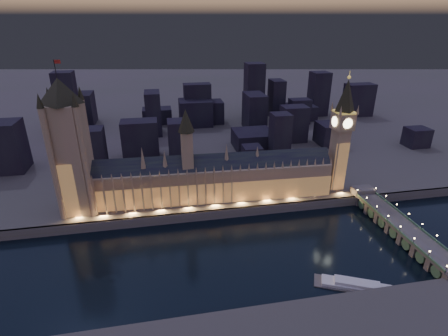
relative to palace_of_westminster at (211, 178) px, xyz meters
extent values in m
plane|color=black|center=(4.46, -61.74, -26.37)|extent=(2000.00, 2000.00, 0.00)
cube|color=#44473C|center=(4.46, 458.26, -22.37)|extent=(2000.00, 960.00, 8.00)
cube|color=#534F42|center=(4.46, -20.74, -22.37)|extent=(2000.00, 2.50, 8.00)
cube|color=gray|center=(0.91, 0.26, -4.37)|extent=(200.60, 27.34, 28.00)
cube|color=#B47E44|center=(0.91, -9.99, -9.37)|extent=(200.00, 0.50, 18.00)
cube|color=black|center=(0.91, 0.26, 12.63)|extent=(200.46, 23.61, 16.26)
cube|color=gray|center=(-19.09, 0.26, 25.63)|extent=(9.00, 9.00, 32.00)
cone|color=black|center=(-19.09, 0.26, 50.63)|extent=(13.00, 13.00, 18.00)
cube|color=gray|center=(-99.09, -10.34, -4.37)|extent=(1.20, 1.20, 28.00)
cone|color=gray|center=(-99.09, -9.74, 12.63)|extent=(2.00, 2.00, 6.00)
cube|color=gray|center=(-91.95, -10.34, -4.37)|extent=(1.20, 1.20, 28.00)
cone|color=gray|center=(-91.95, -9.74, 12.63)|extent=(2.00, 2.00, 6.00)
cube|color=gray|center=(-84.81, -10.34, -4.37)|extent=(1.20, 1.20, 28.00)
cone|color=gray|center=(-84.81, -9.74, 12.63)|extent=(2.00, 2.00, 6.00)
cube|color=gray|center=(-77.66, -10.34, -4.37)|extent=(1.20, 1.20, 28.00)
cone|color=gray|center=(-77.66, -9.74, 12.63)|extent=(2.00, 2.00, 6.00)
cube|color=gray|center=(-70.52, -10.34, -4.37)|extent=(1.20, 1.20, 28.00)
cone|color=gray|center=(-70.52, -9.74, 12.63)|extent=(2.00, 2.00, 6.00)
cube|color=gray|center=(-63.38, -10.34, -4.37)|extent=(1.20, 1.20, 28.00)
cone|color=gray|center=(-63.38, -9.74, 12.63)|extent=(2.00, 2.00, 6.00)
cube|color=gray|center=(-56.24, -10.34, -4.37)|extent=(1.20, 1.20, 28.00)
cone|color=gray|center=(-56.24, -9.74, 12.63)|extent=(2.00, 2.00, 6.00)
cube|color=gray|center=(-49.09, -10.34, -4.37)|extent=(1.20, 1.20, 28.00)
cone|color=gray|center=(-49.09, -9.74, 12.63)|extent=(2.00, 2.00, 6.00)
cube|color=gray|center=(-41.95, -10.34, -4.37)|extent=(1.20, 1.20, 28.00)
cone|color=gray|center=(-41.95, -9.74, 12.63)|extent=(2.00, 2.00, 6.00)
cube|color=gray|center=(-34.81, -10.34, -4.37)|extent=(1.20, 1.20, 28.00)
cone|color=gray|center=(-34.81, -9.74, 12.63)|extent=(2.00, 2.00, 6.00)
cube|color=gray|center=(-27.66, -10.34, -4.37)|extent=(1.20, 1.20, 28.00)
cone|color=gray|center=(-27.66, -9.74, 12.63)|extent=(2.00, 2.00, 6.00)
cube|color=gray|center=(-20.52, -10.34, -4.37)|extent=(1.20, 1.20, 28.00)
cone|color=gray|center=(-20.52, -9.74, 12.63)|extent=(2.00, 2.00, 6.00)
cube|color=gray|center=(-13.38, -10.34, -4.37)|extent=(1.20, 1.20, 28.00)
cone|color=gray|center=(-13.38, -9.74, 12.63)|extent=(2.00, 2.00, 6.00)
cube|color=gray|center=(-6.24, -10.34, -4.37)|extent=(1.20, 1.20, 28.00)
cone|color=gray|center=(-6.24, -9.74, 12.63)|extent=(2.00, 2.00, 6.00)
cube|color=gray|center=(0.91, -10.34, -4.37)|extent=(1.20, 1.20, 28.00)
cone|color=gray|center=(0.91, -9.74, 12.63)|extent=(2.00, 2.00, 6.00)
cube|color=gray|center=(8.05, -10.34, -4.37)|extent=(1.20, 1.20, 28.00)
cone|color=gray|center=(8.05, -9.74, 12.63)|extent=(2.00, 2.00, 6.00)
cube|color=gray|center=(15.19, -10.34, -4.37)|extent=(1.20, 1.20, 28.00)
cone|color=gray|center=(15.19, -9.74, 12.63)|extent=(2.00, 2.00, 6.00)
cube|color=gray|center=(22.34, -10.34, -4.37)|extent=(1.20, 1.20, 28.00)
cone|color=gray|center=(22.34, -9.74, 12.63)|extent=(2.00, 2.00, 6.00)
cube|color=gray|center=(29.48, -10.34, -4.37)|extent=(1.20, 1.20, 28.00)
cone|color=gray|center=(29.48, -9.74, 12.63)|extent=(2.00, 2.00, 6.00)
cube|color=gray|center=(36.62, -10.34, -4.37)|extent=(1.20, 1.20, 28.00)
cone|color=gray|center=(36.62, -9.74, 12.63)|extent=(2.00, 2.00, 6.00)
cube|color=gray|center=(43.76, -10.34, -4.37)|extent=(1.20, 1.20, 28.00)
cone|color=gray|center=(43.76, -9.74, 12.63)|extent=(2.00, 2.00, 6.00)
cube|color=gray|center=(50.91, -10.34, -4.37)|extent=(1.20, 1.20, 28.00)
cone|color=gray|center=(50.91, -9.74, 12.63)|extent=(2.00, 2.00, 6.00)
cube|color=gray|center=(58.05, -10.34, -4.37)|extent=(1.20, 1.20, 28.00)
cone|color=gray|center=(58.05, -9.74, 12.63)|extent=(2.00, 2.00, 6.00)
cube|color=gray|center=(65.19, -10.34, -4.37)|extent=(1.20, 1.20, 28.00)
cone|color=gray|center=(65.19, -9.74, 12.63)|extent=(2.00, 2.00, 6.00)
cube|color=gray|center=(72.34, -10.34, -4.37)|extent=(1.20, 1.20, 28.00)
cone|color=gray|center=(72.34, -9.74, 12.63)|extent=(2.00, 2.00, 6.00)
cube|color=gray|center=(79.48, -10.34, -4.37)|extent=(1.20, 1.20, 28.00)
cone|color=gray|center=(79.48, -9.74, 12.63)|extent=(2.00, 2.00, 6.00)
cube|color=gray|center=(86.62, -10.34, -4.37)|extent=(1.20, 1.20, 28.00)
cone|color=gray|center=(86.62, -9.74, 12.63)|extent=(2.00, 2.00, 6.00)
cube|color=gray|center=(93.76, -10.34, -4.37)|extent=(1.20, 1.20, 28.00)
cone|color=gray|center=(93.76, -9.74, 12.63)|extent=(2.00, 2.00, 6.00)
cube|color=gray|center=(100.91, -10.34, -4.37)|extent=(1.20, 1.20, 28.00)
cone|color=gray|center=(100.91, -9.74, 12.63)|extent=(2.00, 2.00, 6.00)
cone|color=gray|center=(-54.09, 0.26, 22.63)|extent=(4.40, 4.40, 18.00)
cone|color=gray|center=(-37.09, 0.26, 20.63)|extent=(4.40, 4.40, 14.00)
cone|color=gray|center=(12.91, 0.26, 21.63)|extent=(4.40, 4.40, 16.00)
cone|color=gray|center=(38.91, 0.26, 19.63)|extent=(4.40, 4.40, 12.00)
cube|color=gray|center=(-105.54, 0.26, 24.57)|extent=(25.37, 25.37, 85.87)
cube|color=#B47E44|center=(-105.54, -10.94, 3.63)|extent=(22.00, 0.50, 44.00)
cone|color=black|center=(-105.54, 0.26, 76.50)|extent=(31.68, 31.68, 18.00)
cylinder|color=black|center=(-105.54, 0.26, 91.50)|extent=(0.50, 0.50, 12.00)
cube|color=#A61F18|center=(-103.34, 0.26, 96.00)|extent=(4.00, 0.15, 2.50)
cylinder|color=gray|center=(-116.54, -10.74, 24.57)|extent=(4.40, 4.40, 85.87)
cone|color=black|center=(-116.54, -10.74, 72.50)|extent=(5.20, 5.20, 10.00)
cylinder|color=gray|center=(-116.54, 11.26, 24.57)|extent=(4.40, 4.40, 85.87)
cone|color=black|center=(-116.54, 11.26, 72.50)|extent=(5.20, 5.20, 10.00)
cylinder|color=gray|center=(-94.54, -10.74, 24.57)|extent=(4.40, 4.40, 85.87)
cone|color=black|center=(-94.54, -10.74, 72.50)|extent=(5.20, 5.20, 10.00)
cylinder|color=gray|center=(-94.54, 11.26, 24.57)|extent=(4.40, 4.40, 85.87)
cone|color=black|center=(-94.54, 11.26, 72.50)|extent=(5.20, 5.20, 10.00)
cube|color=gray|center=(112.46, 0.26, 8.80)|extent=(13.19, 13.19, 54.34)
cube|color=#B47E44|center=(112.46, -5.94, 3.63)|extent=(12.00, 0.50, 44.00)
cube|color=gray|center=(112.46, 0.26, 43.27)|extent=(15.00, 15.00, 14.59)
cube|color=#F2C64C|center=(112.46, 0.26, 51.16)|extent=(15.75, 15.75, 1.20)
cone|color=black|center=(112.46, 0.26, 64.76)|extent=(18.00, 18.00, 26.00)
sphere|color=#F2C64C|center=(112.46, 0.26, 79.26)|extent=(2.80, 2.80, 2.80)
cylinder|color=#F2C64C|center=(112.46, 0.26, 81.76)|extent=(0.40, 0.40, 5.00)
cylinder|color=#FFF2BF|center=(112.46, -7.49, 43.27)|extent=(8.40, 0.50, 8.40)
cylinder|color=#FFF2BF|center=(112.46, 8.01, 43.27)|extent=(8.40, 0.50, 8.40)
cylinder|color=#FFF2BF|center=(104.71, 0.26, 43.27)|extent=(0.50, 8.40, 8.40)
cylinder|color=#FFF2BF|center=(120.21, 0.26, 43.27)|extent=(0.50, 8.40, 8.40)
cone|color=gray|center=(104.96, -7.24, 54.56)|extent=(2.60, 2.60, 8.00)
cone|color=gray|center=(104.96, 7.76, 54.56)|extent=(2.60, 2.60, 8.00)
cone|color=gray|center=(119.96, -7.24, 54.56)|extent=(2.60, 2.60, 8.00)
cone|color=gray|center=(119.96, 7.76, 54.56)|extent=(2.60, 2.60, 8.00)
cube|color=#534F42|center=(130.82, -71.74, -16.87)|extent=(18.03, 100.00, 1.60)
cube|color=#305746|center=(122.21, -71.74, -15.47)|extent=(0.80, 100.00, 1.60)
cube|color=#305746|center=(139.44, -71.74, -15.47)|extent=(0.80, 100.00, 1.60)
cube|color=#534F42|center=(130.82, -16.74, -17.62)|extent=(18.03, 12.00, 9.50)
cylinder|color=black|center=(122.21, -121.74, -13.67)|extent=(0.30, 0.30, 4.40)
sphere|color=#FFD88C|center=(122.21, -121.74, -11.37)|extent=(1.00, 1.00, 1.00)
cube|color=#534F42|center=(130.82, -107.45, -22.02)|extent=(16.23, 4.00, 9.50)
cylinder|color=black|center=(122.21, -107.45, -13.67)|extent=(0.30, 0.30, 4.40)
sphere|color=#FFD88C|center=(122.21, -107.45, -11.37)|extent=(1.00, 1.00, 1.00)
cube|color=#534F42|center=(130.82, -93.16, -22.02)|extent=(16.23, 4.00, 9.50)
cylinder|color=black|center=(122.21, -93.16, -13.67)|extent=(0.30, 0.30, 4.40)
sphere|color=#FFD88C|center=(122.21, -93.16, -11.37)|extent=(1.00, 1.00, 1.00)
cylinder|color=black|center=(139.44, -93.16, -13.67)|extent=(0.30, 0.30, 4.40)
sphere|color=#FFD88C|center=(139.44, -93.16, -11.37)|extent=(1.00, 1.00, 1.00)
cube|color=#534F42|center=(130.82, -78.88, -22.02)|extent=(16.23, 4.00, 9.50)
cylinder|color=black|center=(122.21, -78.88, -13.67)|extent=(0.30, 0.30, 4.40)
sphere|color=#FFD88C|center=(122.21, -78.88, -11.37)|extent=(1.00, 1.00, 1.00)
cylinder|color=black|center=(139.44, -78.88, -13.67)|extent=(0.30, 0.30, 4.40)
sphere|color=#FFD88C|center=(139.44, -78.88, -11.37)|extent=(1.00, 1.00, 1.00)
cube|color=#534F42|center=(130.82, -64.59, -22.02)|extent=(16.23, 4.00, 9.50)
cylinder|color=black|center=(122.21, -64.59, -13.67)|extent=(0.30, 0.30, 4.40)
sphere|color=#FFD88C|center=(122.21, -64.59, -11.37)|extent=(1.00, 1.00, 1.00)
cylinder|color=black|center=(139.44, -64.59, -13.67)|extent=(0.30, 0.30, 4.40)
sphere|color=#FFD88C|center=(139.44, -64.59, -11.37)|extent=(1.00, 1.00, 1.00)
cube|color=#534F42|center=(130.82, -50.31, -22.02)|extent=(16.23, 4.00, 9.50)
cylinder|color=black|center=(122.21, -50.31, -13.67)|extent=(0.30, 0.30, 4.40)
sphere|color=#FFD88C|center=(122.21, -50.31, -11.37)|extent=(1.00, 1.00, 1.00)
cylinder|color=black|center=(139.44, -50.31, -13.67)|extent=(0.30, 0.30, 4.40)
sphere|color=#FFD88C|center=(139.44, -50.31, -11.37)|extent=(1.00, 1.00, 1.00)
cube|color=#534F42|center=(130.82, -36.02, -22.02)|extent=(16.23, 4.00, 9.50)
cylinder|color=black|center=(122.21, -36.02, -13.67)|extent=(0.30, 0.30, 4.40)
sphere|color=#FFD88C|center=(122.21, -36.02, -11.37)|extent=(1.00, 1.00, 1.00)
cylinder|color=black|center=(139.44, -36.02, -13.67)|extent=(0.30, 0.30, 4.40)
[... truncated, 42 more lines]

